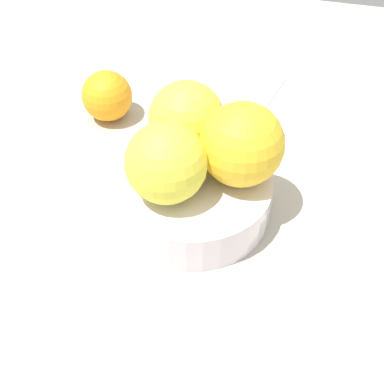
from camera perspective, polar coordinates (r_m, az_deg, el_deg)
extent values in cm
cube|color=#BCB29E|center=(48.97, 0.00, -2.98)|extent=(110.00, 110.00, 2.00)
cylinder|color=silver|center=(47.95, 0.00, -1.86)|extent=(9.59, 9.59, 0.78)
cylinder|color=silver|center=(46.68, 0.00, -0.37)|extent=(15.46, 15.46, 4.31)
sphere|color=yellow|center=(46.32, -0.68, 8.76)|extent=(7.40, 7.40, 7.40)
sphere|color=yellow|center=(41.39, -3.12, 3.47)|extent=(7.32, 7.32, 7.32)
sphere|color=yellow|center=(43.15, 5.97, 5.68)|extent=(7.79, 7.79, 7.79)
sphere|color=orange|center=(59.45, -10.15, 11.25)|extent=(6.09, 6.09, 6.09)
cube|color=silver|center=(65.47, 4.45, 12.24)|extent=(14.21, 14.21, 0.30)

